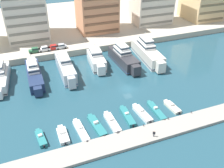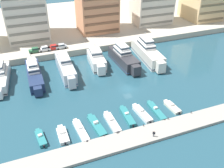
{
  "view_description": "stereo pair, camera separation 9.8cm",
  "coord_description": "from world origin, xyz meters",
  "px_view_note": "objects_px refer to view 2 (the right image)",
  "views": [
    {
      "loc": [
        -26.56,
        -55.37,
        40.12
      ],
      "look_at": [
        -4.84,
        0.58,
        2.5
      ],
      "focal_mm": 40.0,
      "sensor_mm": 36.0,
      "label": 1
    },
    {
      "loc": [
        -26.47,
        -55.4,
        40.12
      ],
      "look_at": [
        -4.84,
        0.58,
        2.5
      ],
      "focal_mm": 40.0,
      "sensor_mm": 36.0,
      "label": 2
    }
  ],
  "objects_px": {
    "yacht_ivory_center_right": "(147,52)",
    "motorboat_teal_center_left": "(97,125)",
    "yacht_navy_left": "(34,74)",
    "motorboat_white_mid_right": "(142,114)",
    "motorboat_white_center": "(112,122)",
    "motorboat_teal_right": "(156,111)",
    "car_green_far_left": "(35,50)",
    "yacht_silver_mid_left": "(65,67)",
    "car_silver_center_left": "(61,46)",
    "pedestrian_near_edge": "(154,133)",
    "motorboat_white_left": "(63,135)",
    "car_red_mid_left": "(53,47)",
    "car_white_left": "(45,49)",
    "yacht_charcoal_center": "(124,58)",
    "motorboat_white_mid_left": "(81,131)",
    "yacht_white_center_left": "(97,60)",
    "motorboat_teal_center_right": "(127,116)",
    "motorboat_teal_far_left": "(41,138)",
    "yacht_white_far_left": "(0,76)",
    "motorboat_cream_far_right": "(172,107)"
  },
  "relations": [
    {
      "from": "motorboat_teal_center_right",
      "to": "motorboat_white_mid_right",
      "type": "xyz_separation_m",
      "value": [
        3.89,
        -0.46,
        0.04
      ]
    },
    {
      "from": "motorboat_teal_center_right",
      "to": "motorboat_teal_right",
      "type": "xyz_separation_m",
      "value": [
        7.83,
        -0.64,
        -0.06
      ]
    },
    {
      "from": "motorboat_teal_center_left",
      "to": "yacht_silver_mid_left",
      "type": "bearing_deg",
      "value": 92.58
    },
    {
      "from": "car_white_left",
      "to": "pedestrian_near_edge",
      "type": "bearing_deg",
      "value": -72.46
    },
    {
      "from": "yacht_silver_mid_left",
      "to": "car_white_left",
      "type": "relative_size",
      "value": 5.07
    },
    {
      "from": "yacht_navy_left",
      "to": "motorboat_white_center",
      "type": "xyz_separation_m",
      "value": [
        14.82,
        -28.14,
        -1.6
      ]
    },
    {
      "from": "yacht_white_far_left",
      "to": "yacht_navy_left",
      "type": "bearing_deg",
      "value": -10.52
    },
    {
      "from": "yacht_silver_mid_left",
      "to": "motorboat_teal_center_left",
      "type": "relative_size",
      "value": 2.38
    },
    {
      "from": "motorboat_teal_far_left",
      "to": "car_white_left",
      "type": "bearing_deg",
      "value": 80.19
    },
    {
      "from": "motorboat_white_mid_left",
      "to": "motorboat_white_mid_right",
      "type": "relative_size",
      "value": 1.06
    },
    {
      "from": "yacht_silver_mid_left",
      "to": "motorboat_teal_right",
      "type": "height_order",
      "value": "yacht_silver_mid_left"
    },
    {
      "from": "yacht_navy_left",
      "to": "motorboat_teal_right",
      "type": "xyz_separation_m",
      "value": [
        27.04,
        -27.94,
        -1.66
      ]
    },
    {
      "from": "motorboat_teal_right",
      "to": "car_silver_center_left",
      "type": "xyz_separation_m",
      "value": [
        -15.5,
        43.07,
        2.87
      ]
    },
    {
      "from": "motorboat_white_center",
      "to": "car_red_mid_left",
      "type": "height_order",
      "value": "car_red_mid_left"
    },
    {
      "from": "yacht_navy_left",
      "to": "yacht_ivory_center_right",
      "type": "distance_m",
      "value": 39.32
    },
    {
      "from": "yacht_charcoal_center",
      "to": "motorboat_teal_center_right",
      "type": "bearing_deg",
      "value": -111.59
    },
    {
      "from": "car_silver_center_left",
      "to": "motorboat_teal_center_right",
      "type": "bearing_deg",
      "value": -79.75
    },
    {
      "from": "yacht_silver_mid_left",
      "to": "car_green_far_left",
      "type": "relative_size",
      "value": 4.99
    },
    {
      "from": "yacht_navy_left",
      "to": "car_white_left",
      "type": "relative_size",
      "value": 4.97
    },
    {
      "from": "motorboat_teal_right",
      "to": "car_green_far_left",
      "type": "bearing_deg",
      "value": 120.11
    },
    {
      "from": "motorboat_white_left",
      "to": "car_red_mid_left",
      "type": "distance_m",
      "value": 43.84
    },
    {
      "from": "motorboat_teal_far_left",
      "to": "car_green_far_left",
      "type": "xyz_separation_m",
      "value": [
        3.92,
        42.5,
        2.81
      ]
    },
    {
      "from": "car_white_left",
      "to": "yacht_charcoal_center",
      "type": "bearing_deg",
      "value": -32.33
    },
    {
      "from": "yacht_charcoal_center",
      "to": "car_silver_center_left",
      "type": "xyz_separation_m",
      "value": [
        -18.32,
        15.52,
        0.82
      ]
    },
    {
      "from": "pedestrian_near_edge",
      "to": "motorboat_white_mid_right",
      "type": "bearing_deg",
      "value": 80.23
    },
    {
      "from": "yacht_ivory_center_right",
      "to": "motorboat_teal_center_left",
      "type": "height_order",
      "value": "yacht_ivory_center_right"
    },
    {
      "from": "motorboat_teal_right",
      "to": "car_green_far_left",
      "type": "distance_m",
      "value": 49.91
    },
    {
      "from": "yacht_white_center_left",
      "to": "pedestrian_near_edge",
      "type": "height_order",
      "value": "yacht_white_center_left"
    },
    {
      "from": "motorboat_white_center",
      "to": "car_silver_center_left",
      "type": "height_order",
      "value": "car_silver_center_left"
    },
    {
      "from": "motorboat_teal_center_left",
      "to": "motorboat_cream_far_right",
      "type": "relative_size",
      "value": 1.39
    },
    {
      "from": "motorboat_white_mid_left",
      "to": "yacht_white_center_left",
      "type": "bearing_deg",
      "value": 65.43
    },
    {
      "from": "motorboat_teal_far_left",
      "to": "motorboat_white_left",
      "type": "relative_size",
      "value": 0.97
    },
    {
      "from": "yacht_ivory_center_right",
      "to": "motorboat_white_left",
      "type": "xyz_separation_m",
      "value": [
        -36.42,
        -28.36,
        -2.26
      ]
    },
    {
      "from": "yacht_white_center_left",
      "to": "motorboat_teal_center_right",
      "type": "relative_size",
      "value": 1.86
    },
    {
      "from": "motorboat_cream_far_right",
      "to": "car_white_left",
      "type": "distance_m",
      "value": 50.56
    },
    {
      "from": "motorboat_white_left",
      "to": "car_green_far_left",
      "type": "xyz_separation_m",
      "value": [
        -0.85,
        43.26,
        2.83
      ]
    },
    {
      "from": "motorboat_white_left",
      "to": "car_white_left",
      "type": "bearing_deg",
      "value": 86.6
    },
    {
      "from": "yacht_navy_left",
      "to": "pedestrian_near_edge",
      "type": "relative_size",
      "value": 12.95
    },
    {
      "from": "car_silver_center_left",
      "to": "motorboat_teal_center_left",
      "type": "bearing_deg",
      "value": -90.66
    },
    {
      "from": "yacht_navy_left",
      "to": "motorboat_white_mid_right",
      "type": "distance_m",
      "value": 36.15
    },
    {
      "from": "yacht_charcoal_center",
      "to": "car_white_left",
      "type": "distance_m",
      "value": 28.9
    },
    {
      "from": "motorboat_white_center",
      "to": "motorboat_teal_center_right",
      "type": "relative_size",
      "value": 1.01
    },
    {
      "from": "yacht_white_center_left",
      "to": "car_red_mid_left",
      "type": "xyz_separation_m",
      "value": [
        -12.11,
        13.51,
        1.06
      ]
    },
    {
      "from": "motorboat_white_center",
      "to": "yacht_silver_mid_left",
      "type": "bearing_deg",
      "value": 100.05
    },
    {
      "from": "yacht_ivory_center_right",
      "to": "car_red_mid_left",
      "type": "relative_size",
      "value": 5.5
    },
    {
      "from": "motorboat_white_mid_right",
      "to": "yacht_silver_mid_left",
      "type": "bearing_deg",
      "value": 115.41
    },
    {
      "from": "car_silver_center_left",
      "to": "yacht_silver_mid_left",
      "type": "bearing_deg",
      "value": -96.75
    },
    {
      "from": "yacht_silver_mid_left",
      "to": "car_white_left",
      "type": "distance_m",
      "value": 15.43
    },
    {
      "from": "yacht_ivory_center_right",
      "to": "pedestrian_near_edge",
      "type": "relative_size",
      "value": 14.52
    },
    {
      "from": "car_green_far_left",
      "to": "car_red_mid_left",
      "type": "height_order",
      "value": "same"
    }
  ]
}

